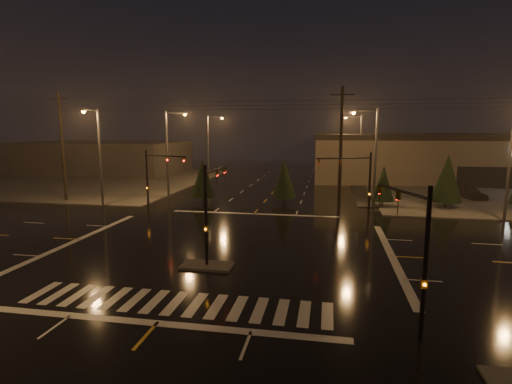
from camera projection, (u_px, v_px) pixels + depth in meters
ground at (224, 247)px, 27.31m from camera, size 140.00×140.00×0.00m
sidewalk_ne at (511, 191)px, 51.16m from camera, size 36.00×36.00×0.12m
sidewalk_nw at (86, 181)px, 61.75m from camera, size 36.00×36.00×0.12m
median_island at (207, 266)px, 23.41m from camera, size 3.00×1.60×0.15m
crosswalk at (175, 303)px, 18.56m from camera, size 15.00×2.60×0.01m
stop_bar_near at (157, 323)px, 16.62m from camera, size 16.00×0.50×0.01m
stop_bar_far at (254, 214)px, 38.00m from camera, size 16.00×0.50×0.01m
retail_building at (503, 155)px, 65.22m from camera, size 60.20×28.30×7.20m
commercial_block at (99, 157)px, 73.86m from camera, size 30.00×18.00×5.60m
signal_mast_median at (210, 201)px, 23.74m from camera, size 0.25×4.59×6.00m
signal_mast_ne at (359, 178)px, 34.89m from camera, size 4.84×1.86×6.00m
signal_mast_nw at (155, 173)px, 38.24m from camera, size 4.84×1.86×6.00m
signal_mast_se at (414, 241)px, 15.45m from camera, size 1.55×3.87×6.00m
streetlight_1 at (170, 148)px, 45.86m from camera, size 2.77×0.32×10.00m
streetlight_2 at (210, 143)px, 61.41m from camera, size 2.77×0.32×10.00m
streetlight_3 at (372, 151)px, 39.97m from camera, size 2.77×0.32×10.00m
streetlight_4 at (358, 144)px, 59.41m from camera, size 2.77×0.32×10.00m
streetlight_5 at (98, 151)px, 40.09m from camera, size 0.32×2.77×10.00m
streetlight_6 at (512, 156)px, 33.39m from camera, size 0.32×2.77×10.00m
utility_pole_0 at (62, 146)px, 43.83m from camera, size 2.20×0.32×12.00m
utility_pole_1 at (341, 148)px, 38.54m from camera, size 2.20×0.32×12.00m
conifer_0 at (383, 183)px, 40.81m from camera, size 2.31×2.31×4.31m
conifer_1 at (447, 178)px, 40.23m from camera, size 3.05×3.05×5.46m
conifer_3 at (203, 178)px, 43.27m from camera, size 2.60×2.60×4.75m
conifer_4 at (284, 179)px, 42.74m from camera, size 2.62×2.62×4.79m
car_parked at (470, 193)px, 45.86m from camera, size 3.12×4.81×1.52m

